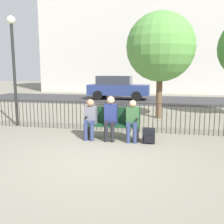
{
  "coord_description": "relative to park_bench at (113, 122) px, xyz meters",
  "views": [
    {
      "loc": [
        1.37,
        -5.02,
        1.92
      ],
      "look_at": [
        0.0,
        1.72,
        0.8
      ],
      "focal_mm": 40.0,
      "sensor_mm": 36.0,
      "label": 1
    }
  ],
  "objects": [
    {
      "name": "fence_railing",
      "position": [
        -0.02,
        0.97,
        0.07
      ],
      "size": [
        9.01,
        0.03,
        0.95
      ],
      "color": "#2D2823",
      "rests_on": "ground"
    },
    {
      "name": "street_surface",
      "position": [
        0.0,
        10.2,
        -0.48
      ],
      "size": [
        24.0,
        6.0,
        0.01
      ],
      "color": "#333335",
      "rests_on": "ground"
    },
    {
      "name": "tree_1",
      "position": [
        1.23,
        3.62,
        2.38
      ],
      "size": [
        2.76,
        2.76,
        4.26
      ],
      "color": "brown",
      "rests_on": "ground"
    },
    {
      "name": "parked_car_0",
      "position": [
        -1.7,
        10.28,
        0.35
      ],
      "size": [
        4.2,
        1.94,
        1.62
      ],
      "color": "navy",
      "rests_on": "ground"
    },
    {
      "name": "seated_person_1",
      "position": [
        -0.03,
        -0.12,
        0.21
      ],
      "size": [
        0.34,
        0.39,
        1.24
      ],
      "color": "black",
      "rests_on": "ground"
    },
    {
      "name": "backpack",
      "position": [
        1.04,
        -0.2,
        -0.29
      ],
      "size": [
        0.33,
        0.27,
        0.41
      ],
      "color": "black",
      "rests_on": "ground"
    },
    {
      "name": "park_bench",
      "position": [
        0.0,
        0.0,
        0.0
      ],
      "size": [
        1.55,
        0.45,
        0.92
      ],
      "color": "#14381E",
      "rests_on": "ground"
    },
    {
      "name": "seated_person_0",
      "position": [
        -0.62,
        -0.13,
        0.16
      ],
      "size": [
        0.34,
        0.39,
        1.15
      ],
      "color": "navy",
      "rests_on": "ground"
    },
    {
      "name": "building_facade",
      "position": [
        0.0,
        18.2,
        6.74
      ],
      "size": [
        20.0,
        6.0,
        14.46
      ],
      "color": "beige",
      "rests_on": "ground"
    },
    {
      "name": "ground_plane",
      "position": [
        0.0,
        -1.8,
        -0.49
      ],
      "size": [
        80.0,
        80.0,
        0.0
      ],
      "primitive_type": "plane",
      "color": "gray"
    },
    {
      "name": "lamp_post",
      "position": [
        -3.73,
        1.14,
        2.0
      ],
      "size": [
        0.28,
        0.28,
        3.78
      ],
      "color": "black",
      "rests_on": "ground"
    },
    {
      "name": "seated_person_2",
      "position": [
        0.58,
        -0.13,
        0.15
      ],
      "size": [
        0.34,
        0.39,
        1.15
      ],
      "color": "navy",
      "rests_on": "ground"
    }
  ]
}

